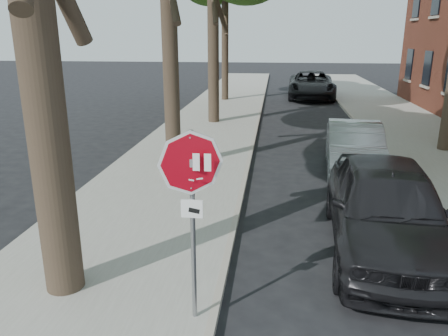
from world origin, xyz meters
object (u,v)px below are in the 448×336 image
object	(u,v)px
stop_sign	(192,191)
car_d	(311,85)
car_b	(354,148)
car_a	(386,207)

from	to	relation	value
stop_sign	car_d	size ratio (longest dim) A/B	0.44
stop_sign	car_b	distance (m)	8.26
car_b	car_d	xyz separation A→B (m)	(-0.09, 15.55, 0.13)
car_a	car_d	bearing A→B (deg)	93.67
car_b	car_d	world-z (taller)	car_d
stop_sign	car_d	xyz separation A→B (m)	(3.21, 23.02, -1.12)
car_a	car_d	world-z (taller)	car_a
stop_sign	car_b	xyz separation A→B (m)	(3.30, 7.47, -1.24)
car_a	car_b	bearing A→B (deg)	91.22
stop_sign	car_b	bearing A→B (deg)	66.17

